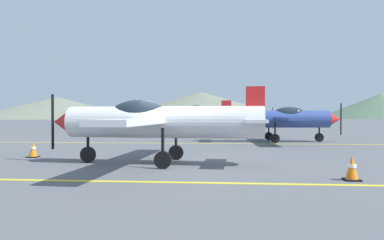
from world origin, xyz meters
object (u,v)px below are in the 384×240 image
airplane_mid (280,118)px  traffic_cone_side (33,150)px  airplane_far (232,117)px  traffic_cone_front (352,168)px  airplane_back (174,117)px  airplane_near (156,121)px

airplane_mid → traffic_cone_side: 13.32m
airplane_far → traffic_cone_front: 21.87m
airplane_mid → airplane_back: (-8.74, 18.68, 0.00)m
airplane_mid → airplane_far: size_ratio=1.00×
airplane_near → traffic_cone_side: (-4.78, 1.26, -1.07)m
airplane_near → airplane_mid: same height
airplane_near → airplane_mid: (5.49, 9.68, 0.00)m
traffic_cone_front → airplane_near: bearing=154.7°
traffic_cone_side → airplane_back: bearing=86.8°
airplane_mid → airplane_far: same height
airplane_near → traffic_cone_front: airplane_near is taller
airplane_near → airplane_back: 28.55m
airplane_far → airplane_back: size_ratio=1.00×
airplane_near → traffic_cone_side: 5.06m
airplane_far → airplane_mid: bearing=-75.6°
traffic_cone_front → airplane_mid: bearing=88.3°
airplane_far → traffic_cone_front: (2.11, -21.74, -1.07)m
airplane_mid → traffic_cone_front: 12.15m
traffic_cone_front → traffic_cone_side: bearing=159.6°
airplane_back → airplane_far: bearing=-55.3°
airplane_mid → airplane_far: (-2.47, 9.64, 0.00)m
airplane_mid → airplane_back: same height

